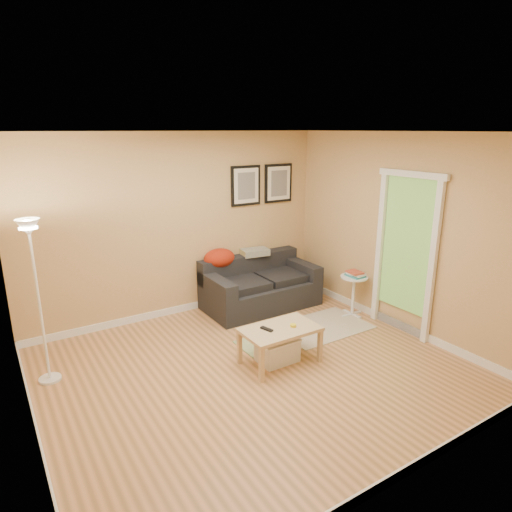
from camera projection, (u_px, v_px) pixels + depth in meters
name	position (u px, v px, depth m)	size (l,w,h in m)	color
floor	(255.00, 369.00, 5.04)	(4.50, 4.50, 0.00)	tan
ceiling	(255.00, 132.00, 4.32)	(4.50, 4.50, 0.00)	white
wall_back	(180.00, 226.00, 6.30)	(4.50, 4.50, 0.00)	tan
wall_front	(410.00, 330.00, 3.05)	(4.50, 4.50, 0.00)	tan
wall_left	(15.00, 303.00, 3.52)	(4.00, 4.00, 0.00)	tan
wall_right	(400.00, 234.00, 5.84)	(4.00, 4.00, 0.00)	tan
baseboard_back	(184.00, 308.00, 6.64)	(4.50, 0.02, 0.10)	white
baseboard_front	(393.00, 478.00, 3.41)	(4.50, 0.02, 0.10)	white
baseboard_left	(38.00, 436.00, 3.87)	(0.02, 4.00, 0.10)	white
baseboard_right	(391.00, 321.00, 6.18)	(0.02, 4.00, 0.10)	white
sofa	(261.00, 283.00, 6.73)	(1.70, 0.90, 0.75)	black
red_throw	(219.00, 258.00, 6.62)	(0.48, 0.36, 0.28)	#AB340F
plaid_throw	(255.00, 252.00, 6.91)	(0.42, 0.26, 0.10)	tan
framed_print_left	(246.00, 186.00, 6.70)	(0.50, 0.04, 0.60)	black
framed_print_right	(278.00, 183.00, 7.01)	(0.50, 0.04, 0.60)	black
area_rug	(322.00, 327.00, 6.11)	(1.25, 0.85, 0.01)	beige
green_runner	(266.00, 343.00, 5.66)	(0.70, 0.50, 0.01)	#668C4C
coffee_table	(280.00, 345.00, 5.13)	(0.88, 0.54, 0.44)	tan
remote_control	(267.00, 329.00, 5.02)	(0.05, 0.16, 0.02)	black
tape_roll	(293.00, 325.00, 5.10)	(0.07, 0.07, 0.03)	yellow
storage_bin	(277.00, 350.00, 5.19)	(0.46, 0.34, 0.29)	white
side_table	(353.00, 296.00, 6.43)	(0.39, 0.39, 0.60)	white
book_stack	(355.00, 274.00, 6.33)	(0.19, 0.25, 0.08)	teal
floor_lamp	(40.00, 308.00, 4.60)	(0.23, 0.23, 1.79)	white
doorway	(404.00, 257.00, 5.76)	(0.12, 1.01, 2.13)	white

